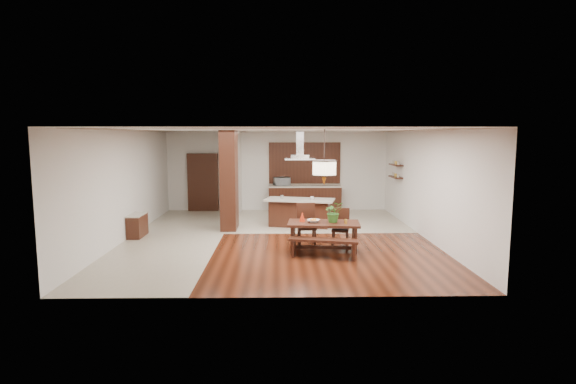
{
  "coord_description": "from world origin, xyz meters",
  "views": [
    {
      "loc": [
        0.05,
        -11.9,
        2.77
      ],
      "look_at": [
        0.3,
        0.0,
        1.25
      ],
      "focal_mm": 28.0,
      "sensor_mm": 36.0,
      "label": 1
    }
  ],
  "objects_px": {
    "pendant_lantern": "(324,157)",
    "range_hood": "(300,145)",
    "microwave": "(282,181)",
    "hallway_console": "(137,225)",
    "dining_chair_right": "(340,228)",
    "dining_bench": "(324,248)",
    "kitchen_island": "(300,212)",
    "fruit_bowl": "(313,221)",
    "dining_table": "(324,230)",
    "dining_chair_left": "(307,225)",
    "island_cup": "(312,198)",
    "foliage_plant": "(334,212)"
  },
  "relations": [
    {
      "from": "dining_table",
      "to": "range_hood",
      "type": "distance_m",
      "value": 3.56
    },
    {
      "from": "foliage_plant",
      "to": "fruit_bowl",
      "type": "distance_m",
      "value": 0.53
    },
    {
      "from": "fruit_bowl",
      "to": "kitchen_island",
      "type": "xyz_separation_m",
      "value": [
        -0.19,
        2.96,
        -0.3
      ]
    },
    {
      "from": "hallway_console",
      "to": "island_cup",
      "type": "bearing_deg",
      "value": 13.83
    },
    {
      "from": "dining_table",
      "to": "microwave",
      "type": "bearing_deg",
      "value": 99.7
    },
    {
      "from": "pendant_lantern",
      "to": "range_hood",
      "type": "distance_m",
      "value": 2.98
    },
    {
      "from": "fruit_bowl",
      "to": "dining_chair_left",
      "type": "bearing_deg",
      "value": 102.45
    },
    {
      "from": "dining_bench",
      "to": "foliage_plant",
      "type": "bearing_deg",
      "value": 64.1
    },
    {
      "from": "hallway_console",
      "to": "dining_bench",
      "type": "bearing_deg",
      "value": -24.64
    },
    {
      "from": "hallway_console",
      "to": "dining_chair_right",
      "type": "distance_m",
      "value": 5.52
    },
    {
      "from": "range_hood",
      "to": "microwave",
      "type": "height_order",
      "value": "range_hood"
    },
    {
      "from": "hallway_console",
      "to": "microwave",
      "type": "bearing_deg",
      "value": 44.96
    },
    {
      "from": "hallway_console",
      "to": "fruit_bowl",
      "type": "relative_size",
      "value": 3.06
    },
    {
      "from": "dining_chair_left",
      "to": "pendant_lantern",
      "type": "bearing_deg",
      "value": -59.59
    },
    {
      "from": "dining_chair_left",
      "to": "microwave",
      "type": "distance_m",
      "value": 5.11
    },
    {
      "from": "dining_table",
      "to": "fruit_bowl",
      "type": "distance_m",
      "value": 0.33
    },
    {
      "from": "dining_bench",
      "to": "foliage_plant",
      "type": "xyz_separation_m",
      "value": [
        0.3,
        0.61,
        0.73
      ]
    },
    {
      "from": "fruit_bowl",
      "to": "island_cup",
      "type": "bearing_deg",
      "value": 86.41
    },
    {
      "from": "hallway_console",
      "to": "foliage_plant",
      "type": "distance_m",
      "value": 5.45
    },
    {
      "from": "dining_bench",
      "to": "foliage_plant",
      "type": "distance_m",
      "value": 0.99
    },
    {
      "from": "dining_chair_left",
      "to": "range_hood",
      "type": "bearing_deg",
      "value": 88.14
    },
    {
      "from": "dining_chair_right",
      "to": "hallway_console",
      "type": "bearing_deg",
      "value": -179.75
    },
    {
      "from": "kitchen_island",
      "to": "dining_chair_left",
      "type": "bearing_deg",
      "value": -75.57
    },
    {
      "from": "dining_table",
      "to": "microwave",
      "type": "relative_size",
      "value": 3.22
    },
    {
      "from": "dining_chair_left",
      "to": "island_cup",
      "type": "height_order",
      "value": "dining_chair_left"
    },
    {
      "from": "pendant_lantern",
      "to": "dining_bench",
      "type": "bearing_deg",
      "value": -95.51
    },
    {
      "from": "dining_chair_left",
      "to": "microwave",
      "type": "xyz_separation_m",
      "value": [
        -0.59,
        5.04,
        0.57
      ]
    },
    {
      "from": "dining_chair_left",
      "to": "island_cup",
      "type": "distance_m",
      "value": 2.32
    },
    {
      "from": "dining_chair_right",
      "to": "microwave",
      "type": "distance_m",
      "value": 5.35
    },
    {
      "from": "hallway_console",
      "to": "dining_bench",
      "type": "xyz_separation_m",
      "value": [
        4.87,
        -2.23,
        -0.09
      ]
    },
    {
      "from": "pendant_lantern",
      "to": "foliage_plant",
      "type": "xyz_separation_m",
      "value": [
        0.24,
        0.0,
        -1.3
      ]
    },
    {
      "from": "hallway_console",
      "to": "pendant_lantern",
      "type": "height_order",
      "value": "pendant_lantern"
    },
    {
      "from": "dining_chair_left",
      "to": "range_hood",
      "type": "xyz_separation_m",
      "value": [
        -0.06,
        2.39,
        1.94
      ]
    },
    {
      "from": "pendant_lantern",
      "to": "range_hood",
      "type": "bearing_deg",
      "value": 98.38
    },
    {
      "from": "dining_chair_right",
      "to": "island_cup",
      "type": "xyz_separation_m",
      "value": [
        -0.54,
        2.35,
        0.42
      ]
    },
    {
      "from": "dining_bench",
      "to": "dining_chair_left",
      "type": "distance_m",
      "value": 1.24
    },
    {
      "from": "dining_table",
      "to": "island_cup",
      "type": "xyz_separation_m",
      "value": [
        -0.07,
        2.82,
        0.37
      ]
    },
    {
      "from": "pendant_lantern",
      "to": "fruit_bowl",
      "type": "relative_size",
      "value": 4.55
    },
    {
      "from": "foliage_plant",
      "to": "fruit_bowl",
      "type": "relative_size",
      "value": 1.71
    },
    {
      "from": "dining_chair_right",
      "to": "microwave",
      "type": "bearing_deg",
      "value": 117.87
    },
    {
      "from": "foliage_plant",
      "to": "range_hood",
      "type": "distance_m",
      "value": 3.38
    },
    {
      "from": "range_hood",
      "to": "microwave",
      "type": "relative_size",
      "value": 1.65
    },
    {
      "from": "dining_bench",
      "to": "kitchen_island",
      "type": "xyz_separation_m",
      "value": [
        -0.38,
        3.55,
        0.21
      ]
    },
    {
      "from": "pendant_lantern",
      "to": "microwave",
      "type": "distance_m",
      "value": 5.79
    },
    {
      "from": "microwave",
      "to": "pendant_lantern",
      "type": "bearing_deg",
      "value": -98.02
    },
    {
      "from": "dining_bench",
      "to": "kitchen_island",
      "type": "relative_size",
      "value": 0.71
    },
    {
      "from": "dining_chair_right",
      "to": "kitchen_island",
      "type": "xyz_separation_m",
      "value": [
        -0.9,
        2.47,
        -0.04
      ]
    },
    {
      "from": "foliage_plant",
      "to": "pendant_lantern",
      "type": "bearing_deg",
      "value": -179.71
    },
    {
      "from": "dining_table",
      "to": "dining_chair_left",
      "type": "distance_m",
      "value": 0.67
    },
    {
      "from": "fruit_bowl",
      "to": "dining_bench",
      "type": "bearing_deg",
      "value": -72.51
    }
  ]
}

